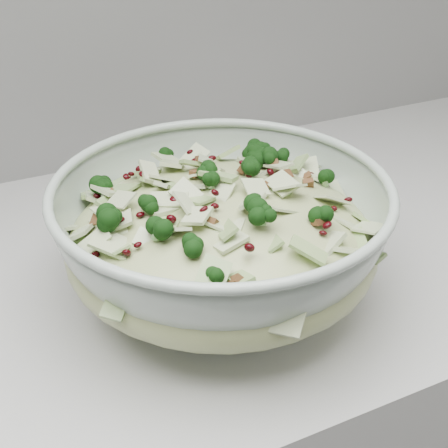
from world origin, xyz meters
name	(u,v)px	position (x,y,z in m)	size (l,w,h in m)	color
mixing_bowl	(221,239)	(0.20, 1.60, 0.97)	(0.43, 0.43, 0.14)	#A1B1A3
salad	(221,221)	(0.20, 1.60, 0.99)	(0.40, 0.40, 0.14)	#A3AE77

